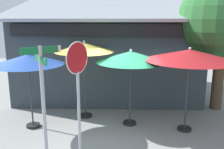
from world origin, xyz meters
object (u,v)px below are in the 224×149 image
Objects in this scene: patio_umbrella_royal_blue_left at (28,60)px; patio_umbrella_forest_green_right at (131,57)px; patio_umbrella_crimson_far_right at (190,56)px; stop_sign at (78,81)px; patio_umbrella_mustard_center at (84,48)px; street_sign_post at (43,92)px.

patio_umbrella_forest_green_right is (3.16, 0.29, 0.06)m from patio_umbrella_royal_blue_left.
stop_sign is at bearing -149.15° from patio_umbrella_crimson_far_right.
patio_umbrella_mustard_center is 3.42m from patio_umbrella_crimson_far_right.
patio_umbrella_mustard_center reaches higher than patio_umbrella_crimson_far_right.
stop_sign reaches higher than street_sign_post.
stop_sign reaches higher than patio_umbrella_forest_green_right.
stop_sign is 2.60m from patio_umbrella_forest_green_right.
patio_umbrella_crimson_far_right is at bearing -1.42° from patio_umbrella_royal_blue_left.
patio_umbrella_mustard_center is at bearing 94.63° from stop_sign.
patio_umbrella_mustard_center is at bearing 159.11° from patio_umbrella_forest_green_right.
street_sign_post is at bearing -102.96° from patio_umbrella_mustard_center.
stop_sign is (0.86, -0.08, 0.30)m from street_sign_post.
stop_sign reaches higher than patio_umbrella_crimson_far_right.
patio_umbrella_royal_blue_left is 3.18m from patio_umbrella_forest_green_right.
street_sign_post is at bearing 175.02° from stop_sign.
patio_umbrella_mustard_center reaches higher than patio_umbrella_forest_green_right.
street_sign_post is at bearing -135.38° from patio_umbrella_forest_green_right.
patio_umbrella_mustard_center is at bearing 162.91° from patio_umbrella_crimson_far_right.
patio_umbrella_royal_blue_left is (-1.84, 1.94, 0.14)m from stop_sign.
patio_umbrella_mustard_center reaches higher than patio_umbrella_royal_blue_left.
patio_umbrella_royal_blue_left is at bearing 117.73° from street_sign_post.
street_sign_post is 4.32m from patio_umbrella_crimson_far_right.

